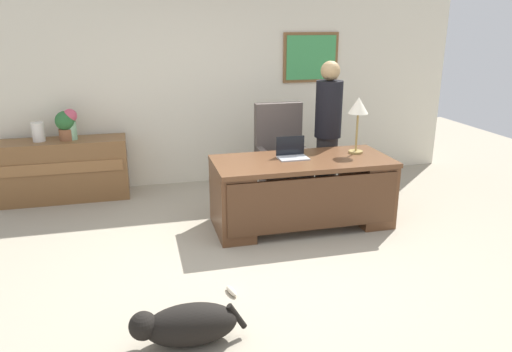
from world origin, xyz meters
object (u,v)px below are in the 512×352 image
credenza (63,170)px  person_standing (328,131)px  dog_lying (186,325)px  desk_lamp (358,109)px  potted_plant (65,124)px  vase_with_flowers (71,122)px  desk (303,190)px  vase_empty (38,132)px  armchair (281,159)px  laptop (292,153)px  dog_toy_bone (232,291)px

credenza → person_standing: bearing=-15.5°
dog_lying → desk_lamp: bearing=41.9°
person_standing → potted_plant: bearing=164.0°
person_standing → vase_with_flowers: bearing=163.7°
desk → vase_empty: vase_empty is taller
armchair → desk_lamp: size_ratio=1.92×
dog_lying → desk_lamp: desk_lamp is taller
credenza → armchair: bearing=-14.0°
laptop → desk_lamp: desk_lamp is taller
desk → dog_lying: (-1.49, -1.80, -0.26)m
person_standing → potted_plant: (-3.10, 0.89, 0.07)m
armchair → person_standing: 0.68m
dog_lying → dog_toy_bone: size_ratio=4.70×
desk_lamp → dog_lying: bearing=-138.1°
credenza → person_standing: person_standing is taller
potted_plant → dog_toy_bone: potted_plant is taller
desk → vase_with_flowers: 2.99m
dog_lying → person_standing: bearing=50.5°
vase_with_flowers → vase_empty: bearing=180.0°
armchair → desk: bearing=-91.5°
laptop → desk_lamp: bearing=1.0°
vase_with_flowers → potted_plant: size_ratio=1.07×
person_standing → laptop: size_ratio=5.44×
person_standing → laptop: bearing=-139.8°
laptop → armchair: bearing=81.2°
desk → person_standing: (0.54, 0.66, 0.49)m
dog_lying → vase_empty: (-1.40, 3.34, 0.73)m
dog_lying → desk: bearing=50.4°
laptop → dog_lying: bearing=-125.9°
vase_empty → dog_toy_bone: bearing=-56.4°
credenza → vase_empty: size_ratio=6.69×
person_standing → dog_lying: (-2.02, -2.45, -0.75)m
vase_empty → dog_toy_bone: size_ratio=1.34×
armchair → vase_empty: 3.00m
person_standing → vase_with_flowers: person_standing is taller
armchair → desk_lamp: (0.65, -0.74, 0.73)m
desk → credenza: 3.07m
laptop → desk_lamp: size_ratio=0.51×
desk → person_standing: person_standing is taller
dog_toy_bone → vase_empty: bearing=123.6°
armchair → dog_toy_bone: size_ratio=6.87×
potted_plant → dog_toy_bone: size_ratio=2.04×
dog_toy_bone → person_standing: bearing=49.9°
person_standing → dog_toy_bone: person_standing is taller
credenza → laptop: size_ratio=4.92×
person_standing → vase_with_flowers: size_ratio=4.53×
laptop → vase_empty: bearing=153.0°
desk → dog_toy_bone: 1.66m
vase_with_flowers → dog_lying: bearing=-73.1°
vase_with_flowers → vase_empty: (-0.39, 0.00, -0.10)m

